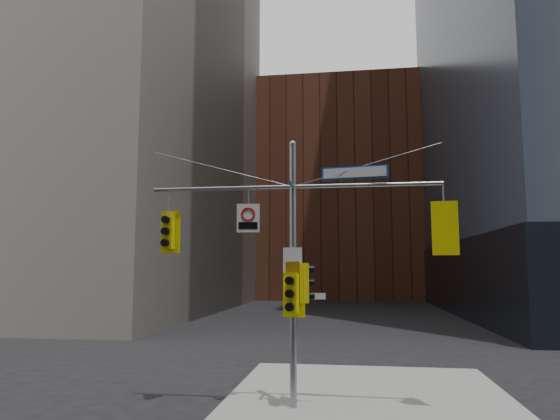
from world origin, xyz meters
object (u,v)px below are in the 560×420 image
(traffic_light_pole_front, at_px, (292,293))
(traffic_light_pole_side, at_px, (305,283))
(signal_assembly, at_px, (293,244))
(traffic_light_west_arm, at_px, (168,232))
(street_sign_blade, at_px, (354,173))
(traffic_light_east_arm, at_px, (445,228))
(regulatory_sign_arm, at_px, (248,217))

(traffic_light_pole_front, bearing_deg, traffic_light_pole_side, 52.77)
(signal_assembly, height_order, traffic_light_west_arm, signal_assembly)
(traffic_light_pole_side, height_order, street_sign_blade, street_sign_blade)
(traffic_light_east_arm, xyz_separation_m, street_sign_blade, (-2.30, 0.00, 1.55))
(traffic_light_pole_front, height_order, street_sign_blade, street_sign_blade)
(street_sign_blade, distance_m, regulatory_sign_arm, 3.16)
(traffic_light_pole_side, bearing_deg, traffic_light_east_arm, -104.83)
(regulatory_sign_arm, bearing_deg, signal_assembly, -5.51)
(traffic_light_east_arm, xyz_separation_m, traffic_light_pole_front, (-3.98, -0.27, -1.69))
(street_sign_blade, bearing_deg, regulatory_sign_arm, -172.20)
(signal_assembly, height_order, traffic_light_pole_front, signal_assembly)
(traffic_light_east_arm, height_order, traffic_light_pole_side, traffic_light_east_arm)
(signal_assembly, relative_size, traffic_light_pole_side, 7.57)
(signal_assembly, height_order, traffic_light_east_arm, signal_assembly)
(traffic_light_west_arm, bearing_deg, traffic_light_pole_front, -0.35)
(signal_assembly, xyz_separation_m, traffic_light_east_arm, (3.99, 0.00, 0.38))
(traffic_light_west_arm, distance_m, traffic_light_pole_side, 4.13)
(traffic_light_west_arm, relative_size, traffic_light_pole_front, 0.96)
(signal_assembly, distance_m, street_sign_blade, 2.57)
(signal_assembly, relative_size, traffic_light_west_arm, 6.64)
(traffic_light_west_arm, relative_size, regulatory_sign_arm, 1.52)
(traffic_light_west_arm, height_order, traffic_light_east_arm, traffic_light_east_arm)
(traffic_light_west_arm, bearing_deg, regulatory_sign_arm, 3.33)
(traffic_light_east_arm, xyz_separation_m, regulatory_sign_arm, (-5.23, -0.02, 0.38))
(traffic_light_pole_side, bearing_deg, traffic_light_pole_front, 116.99)
(traffic_light_pole_front, xyz_separation_m, regulatory_sign_arm, (-1.24, 0.25, 2.06))
(traffic_light_east_arm, height_order, street_sign_blade, street_sign_blade)
(traffic_light_east_arm, relative_size, street_sign_blade, 0.78)
(signal_assembly, xyz_separation_m, regulatory_sign_arm, (-1.24, -0.02, 0.76))
(signal_assembly, xyz_separation_m, street_sign_blade, (1.69, 0.00, 1.93))
(signal_assembly, bearing_deg, traffic_light_east_arm, 0.01)
(traffic_light_west_arm, distance_m, traffic_light_east_arm, 7.54)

